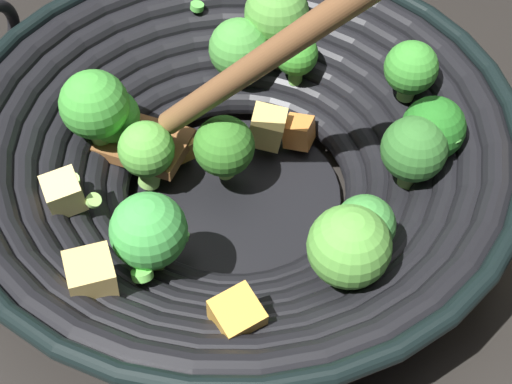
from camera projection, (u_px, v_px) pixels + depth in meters
name	position (u px, v px, depth m)	size (l,w,h in m)	color
ground_plane	(237.00, 201.00, 0.60)	(4.00, 4.00, 0.00)	black
wok	(237.00, 149.00, 0.56)	(0.42, 0.44, 0.24)	black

